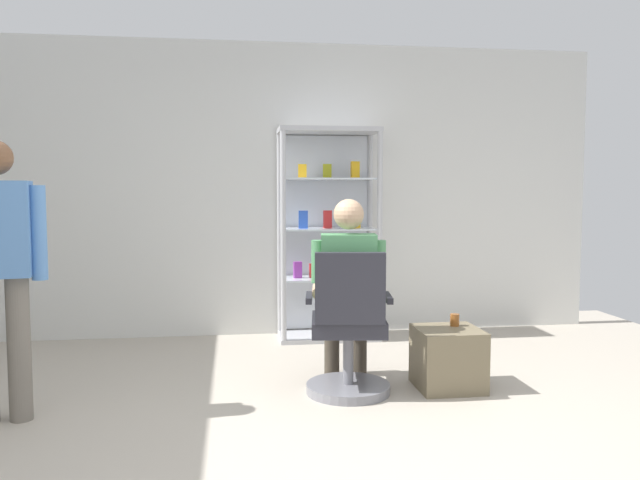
{
  "coord_description": "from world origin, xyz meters",
  "views": [
    {
      "loc": [
        -0.45,
        -2.9,
        1.34
      ],
      "look_at": [
        0.15,
        1.44,
        1.0
      ],
      "focal_mm": 35.34,
      "sensor_mm": 36.0,
      "label": 1
    }
  ],
  "objects_px": {
    "storage_crate": "(448,358)",
    "tea_glass": "(455,320)",
    "seated_shopkeeper": "(348,284)",
    "office_chair": "(349,336)",
    "display_cabinet_main": "(327,233)"
  },
  "relations": [
    {
      "from": "display_cabinet_main",
      "to": "tea_glass",
      "type": "height_order",
      "value": "display_cabinet_main"
    },
    {
      "from": "display_cabinet_main",
      "to": "office_chair",
      "type": "bearing_deg",
      "value": -93.82
    },
    {
      "from": "display_cabinet_main",
      "to": "tea_glass",
      "type": "distance_m",
      "value": 1.76
    },
    {
      "from": "display_cabinet_main",
      "to": "office_chair",
      "type": "distance_m",
      "value": 1.78
    },
    {
      "from": "storage_crate",
      "to": "seated_shopkeeper",
      "type": "bearing_deg",
      "value": 171.37
    },
    {
      "from": "office_chair",
      "to": "seated_shopkeeper",
      "type": "xyz_separation_m",
      "value": [
        0.02,
        0.16,
        0.32
      ]
    },
    {
      "from": "tea_glass",
      "to": "storage_crate",
      "type": "bearing_deg",
      "value": -133.7
    },
    {
      "from": "storage_crate",
      "to": "tea_glass",
      "type": "xyz_separation_m",
      "value": [
        0.07,
        0.07,
        0.25
      ]
    },
    {
      "from": "office_chair",
      "to": "seated_shopkeeper",
      "type": "relative_size",
      "value": 0.74
    },
    {
      "from": "display_cabinet_main",
      "to": "seated_shopkeeper",
      "type": "height_order",
      "value": "display_cabinet_main"
    },
    {
      "from": "office_chair",
      "to": "storage_crate",
      "type": "xyz_separation_m",
      "value": [
        0.7,
        0.06,
        -0.19
      ]
    },
    {
      "from": "seated_shopkeeper",
      "to": "tea_glass",
      "type": "bearing_deg",
      "value": -2.16
    },
    {
      "from": "display_cabinet_main",
      "to": "office_chair",
      "type": "xyz_separation_m",
      "value": [
        -0.11,
        -1.68,
        -0.57
      ]
    },
    {
      "from": "storage_crate",
      "to": "tea_glass",
      "type": "height_order",
      "value": "tea_glass"
    },
    {
      "from": "seated_shopkeeper",
      "to": "storage_crate",
      "type": "relative_size",
      "value": 3.02
    }
  ]
}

